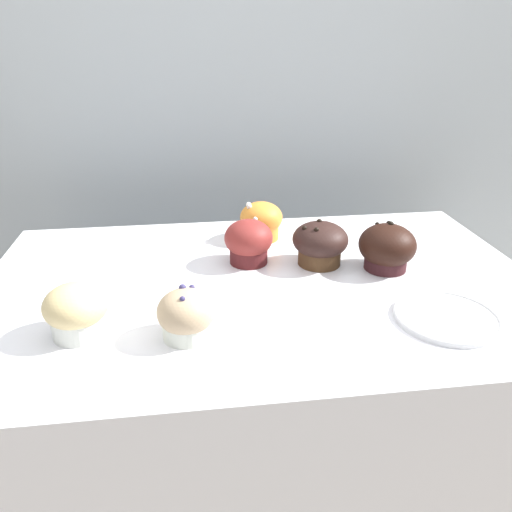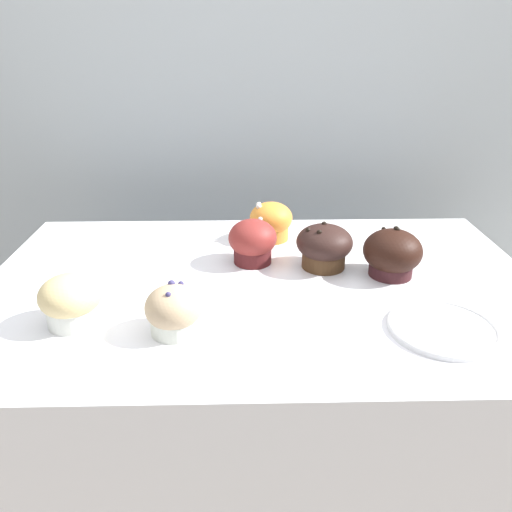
{
  "view_description": "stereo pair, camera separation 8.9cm",
  "coord_description": "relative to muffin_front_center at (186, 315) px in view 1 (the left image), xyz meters",
  "views": [
    {
      "loc": [
        -0.12,
        -0.79,
        1.37
      ],
      "look_at": [
        -0.01,
        0.01,
        1.0
      ],
      "focal_mm": 35.0,
      "sensor_mm": 36.0,
      "label": 1
    },
    {
      "loc": [
        -0.03,
        -0.8,
        1.37
      ],
      "look_at": [
        -0.01,
        0.01,
        1.0
      ],
      "focal_mm": 35.0,
      "sensor_mm": 36.0,
      "label": 2
    }
  ],
  "objects": [
    {
      "name": "muffin_front_right",
      "position": [
        0.16,
        0.36,
        0.0
      ],
      "size": [
        0.09,
        0.09,
        0.08
      ],
      "color": "orange",
      "rests_on": "display_counter"
    },
    {
      "name": "muffin_back_left",
      "position": [
        0.37,
        0.18,
        0.01
      ],
      "size": [
        0.11,
        0.11,
        0.09
      ],
      "color": "#39191C",
      "rests_on": "display_counter"
    },
    {
      "name": "wall_back",
      "position": [
        0.14,
        0.76,
        -0.09
      ],
      "size": [
        3.2,
        0.1,
        1.8
      ],
      "primitive_type": "cube",
      "color": "#A8B2B7",
      "rests_on": "ground"
    },
    {
      "name": "muffin_front_left",
      "position": [
        -0.16,
        0.03,
        0.0
      ],
      "size": [
        0.09,
        0.09,
        0.08
      ],
      "color": "silver",
      "rests_on": "display_counter"
    },
    {
      "name": "display_counter",
      "position": [
        0.14,
        0.16,
        -0.51
      ],
      "size": [
        1.0,
        0.64,
        0.95
      ],
      "primitive_type": "cube",
      "color": "silver",
      "rests_on": "ground"
    },
    {
      "name": "muffin_front_center",
      "position": [
        0.0,
        0.0,
        0.0
      ],
      "size": [
        0.09,
        0.09,
        0.08
      ],
      "color": "silver",
      "rests_on": "display_counter"
    },
    {
      "name": "muffin_back_right",
      "position": [
        0.25,
        0.22,
        0.01
      ],
      "size": [
        0.11,
        0.11,
        0.09
      ],
      "color": "#482F1A",
      "rests_on": "display_counter"
    },
    {
      "name": "serving_plate",
      "position": [
        0.4,
        -0.01,
        -0.03
      ],
      "size": [
        0.16,
        0.16,
        0.01
      ],
      "color": "white",
      "rests_on": "display_counter"
    },
    {
      "name": "muffin_back_center",
      "position": [
        0.12,
        0.24,
        0.01
      ],
      "size": [
        0.09,
        0.09,
        0.09
      ],
      "color": "#4F191A",
      "rests_on": "display_counter"
    }
  ]
}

